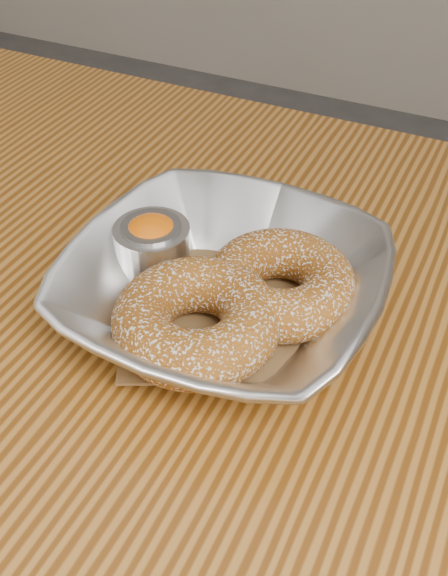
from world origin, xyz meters
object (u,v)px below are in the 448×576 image
at_px(table, 137,431).
at_px(serving_bowl, 224,290).
at_px(donut_front, 197,320).
at_px(donut_back, 280,283).
at_px(ramekin, 153,247).

distance_m(table, serving_bowl, 0.15).
bearing_deg(donut_front, donut_back, 59.34).
height_order(serving_bowl, donut_back, serving_bowl).
distance_m(table, ramekin, 0.15).
xyz_separation_m(table, donut_back, (0.09, 0.08, 0.13)).
relative_size(table, serving_bowl, 5.29).
relative_size(serving_bowl, ramekin, 3.87).
height_order(donut_front, ramekin, ramekin).
bearing_deg(table, serving_bowl, 47.49).
xyz_separation_m(donut_front, ramekin, (-0.07, 0.06, 0.00)).
distance_m(serving_bowl, donut_front, 0.04).
bearing_deg(donut_front, ramekin, 140.11).
bearing_deg(ramekin, serving_bowl, -13.67).
xyz_separation_m(donut_back, ramekin, (-0.10, -0.01, 0.00)).
relative_size(donut_back, ramekin, 1.87).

